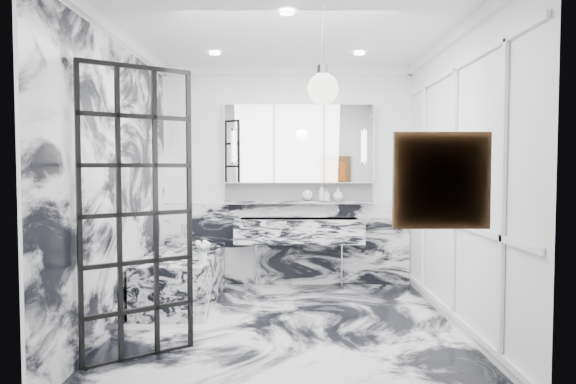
{
  "coord_description": "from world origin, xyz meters",
  "views": [
    {
      "loc": [
        0.0,
        -4.84,
        1.52
      ],
      "look_at": [
        0.01,
        0.5,
        1.26
      ],
      "focal_mm": 32.0,
      "sensor_mm": 36.0,
      "label": 1
    }
  ],
  "objects_px": {
    "trough_sink": "(299,230)",
    "crittall_door": "(138,214)",
    "bathtub": "(183,278)",
    "mirror_cabinet": "(299,144)"
  },
  "relations": [
    {
      "from": "crittall_door",
      "to": "trough_sink",
      "type": "bearing_deg",
      "value": 25.37
    },
    {
      "from": "trough_sink",
      "to": "mirror_cabinet",
      "type": "xyz_separation_m",
      "value": [
        -0.0,
        0.17,
        1.09
      ]
    },
    {
      "from": "crittall_door",
      "to": "mirror_cabinet",
      "type": "xyz_separation_m",
      "value": [
        1.33,
        2.52,
        0.67
      ]
    },
    {
      "from": "mirror_cabinet",
      "to": "bathtub",
      "type": "xyz_separation_m",
      "value": [
        -1.32,
        -0.83,
        -1.54
      ]
    },
    {
      "from": "crittall_door",
      "to": "trough_sink",
      "type": "height_order",
      "value": "crittall_door"
    },
    {
      "from": "trough_sink",
      "to": "mirror_cabinet",
      "type": "height_order",
      "value": "mirror_cabinet"
    },
    {
      "from": "trough_sink",
      "to": "crittall_door",
      "type": "bearing_deg",
      "value": -119.49
    },
    {
      "from": "crittall_door",
      "to": "mirror_cabinet",
      "type": "relative_size",
      "value": 1.21
    },
    {
      "from": "trough_sink",
      "to": "mirror_cabinet",
      "type": "relative_size",
      "value": 0.84
    },
    {
      "from": "trough_sink",
      "to": "bathtub",
      "type": "bearing_deg",
      "value": -153.52
    }
  ]
}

